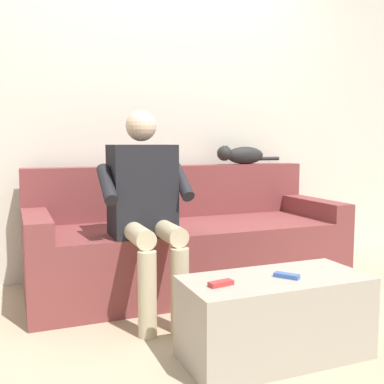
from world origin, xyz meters
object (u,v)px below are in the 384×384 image
(person_solo_seated, at_px, (145,200))
(cat_on_backrest, at_px, (241,155))
(coffee_table, at_px, (275,317))
(remote_red, at_px, (221,283))
(remote_blue, at_px, (287,276))
(couch, at_px, (186,245))

(person_solo_seated, relative_size, cat_on_backrest, 2.17)
(coffee_table, relative_size, person_solo_seated, 0.73)
(person_solo_seated, distance_m, remote_red, 0.86)
(remote_blue, bearing_deg, remote_red, -128.35)
(coffee_table, relative_size, remote_blue, 7.57)
(person_solo_seated, distance_m, cat_on_backrest, 1.22)
(couch, height_order, person_solo_seated, person_solo_seated)
(couch, xyz_separation_m, remote_blue, (-0.04, 1.20, 0.10))
(remote_blue, bearing_deg, person_solo_seated, 171.47)
(cat_on_backrest, height_order, remote_blue, cat_on_backrest)
(couch, distance_m, remote_blue, 1.21)
(person_solo_seated, bearing_deg, coffee_table, 117.55)
(coffee_table, distance_m, remote_red, 0.36)
(remote_blue, height_order, remote_red, same)
(couch, relative_size, remote_blue, 18.70)
(couch, height_order, cat_on_backrest, cat_on_backrest)
(couch, relative_size, coffee_table, 2.47)
(couch, height_order, remote_red, couch)
(cat_on_backrest, distance_m, remote_blue, 1.67)
(couch, xyz_separation_m, cat_on_backrest, (-0.58, -0.29, 0.62))
(person_solo_seated, distance_m, remote_blue, 0.97)
(coffee_table, xyz_separation_m, remote_red, (0.29, 0.02, 0.20))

